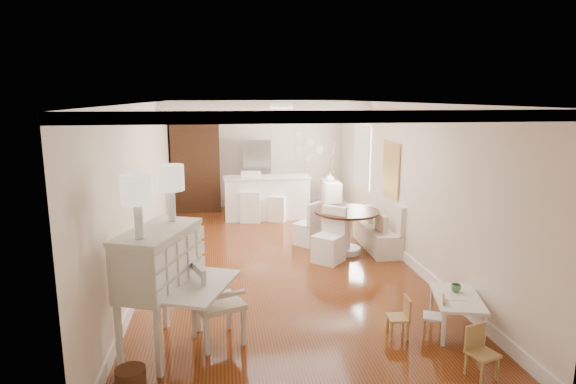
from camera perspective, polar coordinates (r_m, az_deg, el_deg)
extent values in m
plane|color=brown|center=(8.72, -1.15, -8.18)|extent=(9.00, 9.00, 0.00)
cube|color=white|center=(8.23, -1.23, 10.54)|extent=(4.50, 9.00, 0.04)
cube|color=beige|center=(12.79, -3.62, 4.50)|extent=(4.50, 0.04, 2.80)
cube|color=beige|center=(4.08, 6.56, -10.45)|extent=(4.50, 0.04, 2.80)
cube|color=beige|center=(8.40, -16.61, 0.47)|extent=(0.04, 9.00, 2.80)
cube|color=beige|center=(8.91, 13.33, 1.24)|extent=(0.04, 9.00, 2.80)
cube|color=white|center=(10.42, -2.69, 9.70)|extent=(4.50, 0.45, 0.36)
cube|color=tan|center=(9.34, 12.07, 2.68)|extent=(0.04, 0.84, 1.04)
cube|color=white|center=(11.13, 8.80, 4.15)|extent=(0.04, 1.10, 1.40)
cylinder|color=#381E11|center=(12.69, -9.08, 6.37)|extent=(0.30, 0.03, 0.30)
cylinder|color=white|center=(7.73, -0.77, 10.12)|extent=(0.36, 0.36, 0.08)
cube|color=silver|center=(5.78, -14.87, -11.24)|extent=(1.49, 1.50, 1.46)
cube|color=beige|center=(5.92, -8.34, -12.74)|extent=(0.76, 0.76, 1.02)
cylinder|color=#4D2C18|center=(5.30, -18.12, -20.69)|extent=(0.34, 0.34, 0.30)
cube|color=white|center=(6.58, 19.31, -13.43)|extent=(0.77, 1.03, 0.46)
cube|color=tan|center=(6.21, 12.91, -14.24)|extent=(0.27, 0.27, 0.52)
cube|color=#A4744A|center=(6.36, 16.87, -13.87)|extent=(0.33, 0.33, 0.51)
cube|color=#A6834B|center=(5.66, 22.07, -17.25)|extent=(0.34, 0.34, 0.56)
cube|color=silver|center=(9.48, 10.52, -3.69)|extent=(0.52, 1.60, 0.98)
cylinder|color=#402214|center=(9.11, 6.94, -4.70)|extent=(1.51, 1.51, 0.82)
cube|color=white|center=(8.57, 4.84, -5.14)|extent=(0.67, 0.67, 0.98)
cube|color=white|center=(9.55, 2.21, -3.72)|extent=(0.60, 0.60, 0.87)
cube|color=white|center=(11.57, -2.52, -0.66)|extent=(2.05, 0.65, 1.03)
cube|color=white|center=(11.32, -4.45, -0.59)|extent=(0.53, 0.53, 1.17)
cube|color=white|center=(11.35, -1.18, -1.07)|extent=(0.50, 0.50, 0.96)
cube|color=#381E11|center=(12.49, -10.83, 3.00)|extent=(1.20, 0.60, 2.30)
imported|color=silver|center=(12.54, -2.10, 2.07)|extent=(0.75, 0.65, 1.80)
cube|color=white|center=(12.04, 5.07, -0.68)|extent=(0.42, 0.89, 0.84)
imported|color=#538E55|center=(6.60, 19.27, -10.69)|extent=(0.13, 0.13, 0.10)
imported|color=white|center=(11.93, 4.96, 1.77)|extent=(0.25, 0.25, 0.21)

